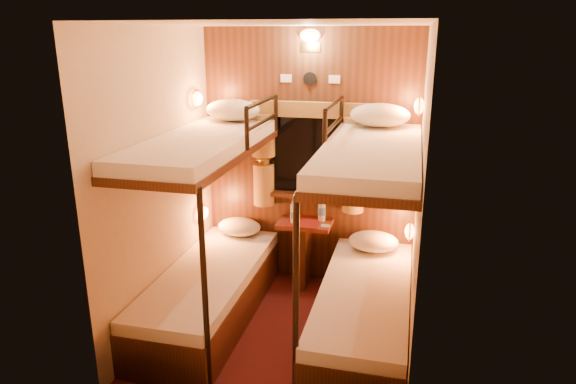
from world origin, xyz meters
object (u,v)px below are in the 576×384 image
(table, at_px, (304,245))
(bottle_right, at_px, (322,210))
(bottle_left, at_px, (294,214))
(bunk_right, at_px, (366,274))
(bunk_left, at_px, (209,257))

(table, xyz_separation_m, bottle_right, (0.15, 0.07, 0.34))
(bottle_left, bearing_deg, bottle_right, 27.67)
(bunk_right, bearing_deg, table, 129.67)
(bottle_left, bearing_deg, bunk_left, -127.54)
(table, bearing_deg, bottle_right, 24.18)
(bunk_left, bearing_deg, bunk_right, 0.00)
(table, height_order, bottle_left, bottle_left)
(bunk_left, xyz_separation_m, table, (0.65, 0.78, -0.14))
(bunk_right, distance_m, table, 1.02)
(bunk_right, distance_m, bottle_left, 1.05)
(bunk_left, relative_size, bottle_left, 8.90)
(bottle_left, height_order, bottle_right, bottle_right)
(bunk_left, bearing_deg, bottle_left, 52.46)
(table, bearing_deg, bottle_left, -147.24)
(bunk_right, relative_size, bottle_left, 8.90)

